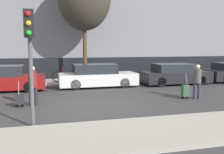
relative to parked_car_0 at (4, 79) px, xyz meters
The scene contains 13 objects.
ground_plane 6.33m from the parked_car_0, 48.03° to the right, with size 80.00×80.00×0.00m, color #38383A.
sidewalk_near 9.45m from the parked_car_0, 63.45° to the right, with size 28.00×2.50×0.12m.
sidewalk_far 4.84m from the parked_car_0, 28.80° to the left, with size 28.00×3.00×0.12m.
building_facade 8.91m from the parked_car_0, 55.17° to the left, with size 28.00×3.14×11.34m.
parked_car_0 is the anchor object (origin of this frame).
parked_car_1 5.26m from the parked_car_0, ahead, with size 4.66×1.73×1.39m.
parked_car_2 10.37m from the parked_car_0, ahead, with size 4.43×1.84×1.34m.
pedestrian_left 4.39m from the parked_car_0, 66.48° to the right, with size 0.34×0.34×1.65m.
trolley_left 4.35m from the parked_car_0, 73.69° to the right, with size 0.34×0.29×1.06m.
pedestrian_right 10.19m from the parked_car_0, 26.56° to the right, with size 0.34×0.34×1.62m.
trolley_right 9.65m from the parked_car_0, 27.30° to the right, with size 0.34×0.29×1.20m.
traffic_light 7.52m from the parked_car_0, 75.09° to the right, with size 0.28×0.47×3.49m.
parked_bicycle 4.06m from the parked_car_0, 30.12° to the left, with size 1.77×0.06×0.96m.
Camera 1 is at (-1.87, -10.00, 2.43)m, focal length 40.00 mm.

